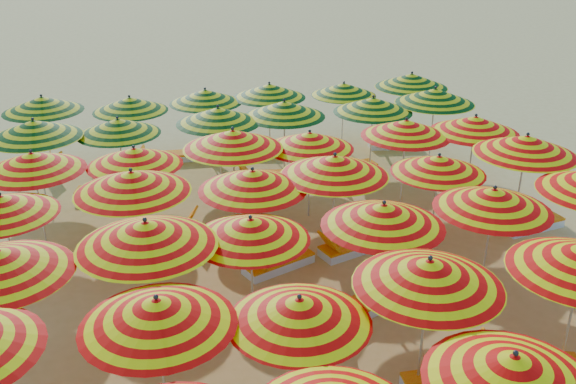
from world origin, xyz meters
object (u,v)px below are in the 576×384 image
Objects in this scene: umbrella_37 at (130,104)px; umbrella_32 at (218,115)px; umbrella_25 at (134,157)px; umbrella_19 at (132,182)px; lounger_8 at (108,192)px; umbrella_33 at (284,109)px; lounger_0 at (454,381)px; umbrella_9 at (429,273)px; umbrella_3 at (513,369)px; lounger_10 at (349,168)px; umbrella_28 at (406,128)px; umbrella_35 at (435,96)px; lounger_15 at (392,143)px; umbrella_18 at (2,205)px; umbrella_23 at (526,145)px; lounger_3 at (350,312)px; lounger_6 at (531,224)px; lounger_11 at (36,168)px; lounger_13 at (193,155)px; lounger_5 at (351,246)px; umbrella_30 at (34,129)px; umbrella_16 at (493,199)px; umbrella_29 at (475,125)px; lounger_4 at (277,263)px; lounger_9 at (265,176)px; umbrella_15 at (383,215)px; umbrella_41 at (411,80)px; umbrella_8 at (299,311)px; lounger_12 at (120,165)px; umbrella_20 at (253,180)px; umbrella_34 at (373,105)px; umbrella_24 at (32,162)px; umbrella_13 at (146,234)px; umbrella_27 at (310,140)px; umbrella_40 at (344,89)px; lounger_1 at (527,364)px; beachgoer_a at (136,214)px; umbrella_22 at (439,164)px; lounger_14 at (252,150)px; umbrella_39 at (269,91)px.

umbrella_32 is at bearing -42.76° from umbrella_37.
umbrella_19 is at bearing -93.17° from umbrella_25.
umbrella_33 is at bearing 12.49° from lounger_8.
lounger_0 is at bearing -46.44° from lounger_8.
umbrella_9 is 1.44× the size of lounger_8.
umbrella_3 reaches higher than lounger_10.
umbrella_28 reaches higher than lounger_0.
lounger_15 is (-0.47, 1.93, -2.18)m from umbrella_35.
umbrella_18 is at bearing -146.60° from umbrella_33.
umbrella_23 is 8.31m from umbrella_32.
lounger_3 is 1.01× the size of lounger_6.
lounger_13 is at bearing 24.36° from lounger_11.
lounger_15 is (3.93, 6.73, 0.00)m from lounger_5.
umbrella_16 is at bearing -36.22° from umbrella_30.
umbrella_3 is at bearing -116.78° from umbrella_29.
lounger_5 is (1.94, 0.31, 0.00)m from lounger_4.
umbrella_15 is at bearing 105.16° from lounger_9.
lounger_0 is (-4.43, -11.87, -2.17)m from umbrella_41.
umbrella_15 reaches higher than umbrella_8.
umbrella_35 is at bearing -13.16° from lounger_12.
umbrella_20 reaches higher than lounger_6.
umbrella_16 is at bearing -52.23° from lounger_12.
umbrella_29 reaches higher than umbrella_3.
lounger_0 is (-2.17, -9.66, -2.09)m from umbrella_34.
umbrella_15 is 0.97× the size of umbrella_41.
umbrella_8 is 1.31× the size of lounger_3.
umbrella_9 reaches higher than umbrella_24.
umbrella_33 is at bearing 137.11° from umbrella_28.
umbrella_8 is 13.91m from umbrella_41.
umbrella_13 is at bearing 4.68° from lounger_6.
umbrella_3 is at bearing -89.85° from umbrella_27.
umbrella_40 is at bearing 77.22° from umbrella_9.
umbrella_16 is (2.60, 2.40, -0.05)m from umbrella_9.
umbrella_23 is 11.55m from umbrella_37.
umbrella_25 reaches higher than umbrella_40.
umbrella_8 is 0.77× the size of umbrella_41.
lounger_9 is at bearing 99.63° from lounger_0.
umbrella_23 is 6.77m from lounger_4.
lounger_13 is at bearing 178.78° from umbrella_40.
lounger_1 and lounger_10 have the same top height.
beachgoer_a is at bearing -178.82° from umbrella_29.
lounger_3 is at bearing 116.30° from lounger_0.
umbrella_13 is at bearing -133.22° from umbrella_27.
umbrella_25 is at bearing -43.53° from umbrella_30.
lounger_10 is at bearing -17.39° from lounger_12.
umbrella_28 is 4.09m from lounger_6.
umbrella_32 reaches higher than umbrella_22.
umbrella_8 is 1.31× the size of lounger_14.
lounger_4 is (-1.56, -7.40, -2.07)m from umbrella_39.
umbrella_8 is at bearing -57.96° from umbrella_24.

